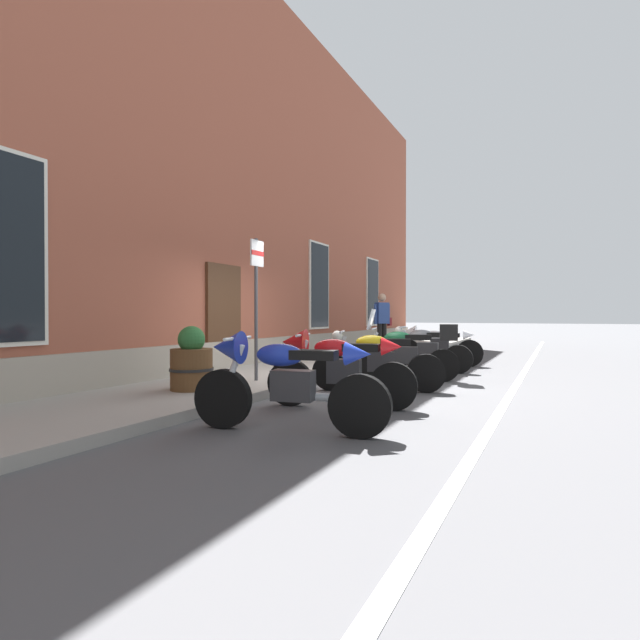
% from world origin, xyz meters
% --- Properties ---
extents(ground_plane, '(140.00, 140.00, 0.00)m').
position_xyz_m(ground_plane, '(0.00, 0.00, 0.00)').
color(ground_plane, '#4C4C4F').
extents(sidewalk, '(32.95, 2.42, 0.13)m').
position_xyz_m(sidewalk, '(0.00, 1.21, 0.07)').
color(sidewalk, gray).
rests_on(sidewalk, ground_plane).
extents(lane_stripe, '(32.95, 0.12, 0.01)m').
position_xyz_m(lane_stripe, '(0.00, -3.20, 0.00)').
color(lane_stripe, silver).
rests_on(lane_stripe, ground_plane).
extents(brick_pub_facade, '(26.95, 5.77, 9.22)m').
position_xyz_m(brick_pub_facade, '(-0.00, 5.25, 4.60)').
color(brick_pub_facade, brown).
rests_on(brick_pub_facade, ground_plane).
extents(motorcycle_blue_sport, '(0.67, 2.17, 1.07)m').
position_xyz_m(motorcycle_blue_sport, '(-3.76, -1.24, 0.58)').
color(motorcycle_blue_sport, black).
rests_on(motorcycle_blue_sport, ground_plane).
extents(motorcycle_red_sport, '(0.70, 2.01, 1.05)m').
position_xyz_m(motorcycle_red_sport, '(-2.26, -1.18, 0.57)').
color(motorcycle_red_sport, black).
rests_on(motorcycle_red_sport, ground_plane).
extents(motorcycle_yellow_naked, '(0.87, 2.08, 0.99)m').
position_xyz_m(motorcycle_yellow_naked, '(-0.70, -1.22, 0.49)').
color(motorcycle_yellow_naked, black).
rests_on(motorcycle_yellow_naked, ground_plane).
extents(motorcycle_green_touring, '(0.83, 2.04, 1.36)m').
position_xyz_m(motorcycle_green_touring, '(0.81, -1.34, 0.57)').
color(motorcycle_green_touring, black).
rests_on(motorcycle_green_touring, ground_plane).
extents(motorcycle_grey_naked, '(0.62, 1.99, 1.00)m').
position_xyz_m(motorcycle_grey_naked, '(2.31, -1.25, 0.49)').
color(motorcycle_grey_naked, black).
rests_on(motorcycle_grey_naked, ground_plane).
extents(motorcycle_white_sport, '(0.62, 2.14, 0.99)m').
position_xyz_m(motorcycle_white_sport, '(3.82, -1.12, 0.54)').
color(motorcycle_white_sport, black).
rests_on(motorcycle_white_sport, ground_plane).
extents(pedestrian_blue_top, '(0.62, 0.40, 1.74)m').
position_xyz_m(pedestrian_blue_top, '(5.32, 0.76, 1.12)').
color(pedestrian_blue_top, black).
rests_on(pedestrian_blue_top, sidewalk).
extents(parking_sign, '(0.36, 0.07, 2.41)m').
position_xyz_m(parking_sign, '(-1.28, 0.72, 1.69)').
color(parking_sign, '#4C4C51').
rests_on(parking_sign, sidewalk).
extents(barrel_planter, '(0.65, 0.65, 0.95)m').
position_xyz_m(barrel_planter, '(-2.56, 1.02, 0.53)').
color(barrel_planter, brown).
rests_on(barrel_planter, sidewalk).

